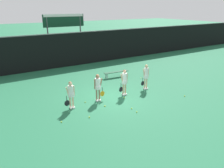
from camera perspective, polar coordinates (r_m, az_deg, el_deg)
name	(u,v)px	position (r m, az deg, el deg)	size (l,w,h in m)	color
ground_plane	(112,98)	(14.05, -0.10, -3.64)	(140.00, 140.00, 0.00)	#216642
fence_windscreen	(62,50)	(21.28, -12.88, 8.58)	(60.00, 0.08, 3.24)	black
scoreboard	(64,25)	(23.15, -12.38, 14.93)	(4.21, 0.15, 4.81)	#515156
bench_courtside	(116,72)	(18.09, 1.10, 3.08)	(2.21, 0.56, 0.45)	#19472D
player_0	(71,93)	(12.53, -10.71, -2.28)	(0.65, 0.35, 1.62)	beige
player_1	(98,85)	(13.29, -3.70, -0.32)	(0.65, 0.37, 1.72)	#8C664C
player_2	(124,80)	(14.18, 3.25, 0.95)	(0.63, 0.35, 1.73)	tan
player_3	(146,75)	(15.37, 8.87, 2.39)	(0.62, 0.33, 1.78)	beige
tennis_ball_0	(141,78)	(17.93, 7.61, 1.56)	(0.07, 0.07, 0.07)	#CCE033
tennis_ball_1	(132,108)	(12.63, 5.16, -6.39)	(0.07, 0.07, 0.07)	#CCE033
tennis_ball_2	(61,122)	(11.51, -13.10, -9.62)	(0.07, 0.07, 0.07)	#CCE033
tennis_ball_3	(105,106)	(12.87, -1.86, -5.78)	(0.07, 0.07, 0.07)	#CCE033
tennis_ball_4	(185,96)	(15.02, 18.45, -2.99)	(0.07, 0.07, 0.07)	#CCE033
tennis_ball_5	(89,117)	(11.72, -5.95, -8.60)	(0.07, 0.07, 0.07)	#CCE033
tennis_ball_6	(85,102)	(13.47, -7.00, -4.72)	(0.07, 0.07, 0.07)	#CCE033
tennis_ball_7	(142,84)	(16.61, 7.83, 0.06)	(0.07, 0.07, 0.07)	#CCE033
tennis_ball_8	(147,80)	(17.50, 9.05, 1.03)	(0.07, 0.07, 0.07)	#CCE033
tennis_ball_9	(137,112)	(12.27, 6.47, -7.27)	(0.07, 0.07, 0.07)	#CCE033
tennis_ball_10	(124,98)	(14.00, 3.24, -3.61)	(0.07, 0.07, 0.07)	#CCE033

